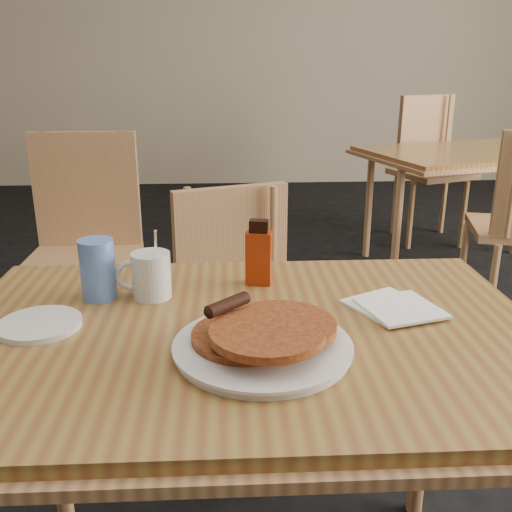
# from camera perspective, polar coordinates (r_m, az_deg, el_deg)

# --- Properties ---
(wall_back) EXTENTS (8.00, 0.00, 8.00)m
(wall_back) POSITION_cam_1_polar(r_m,az_deg,el_deg) (6.08, -2.43, 20.35)
(wall_back) COLOR #BBA891
(wall_back) RESTS_ON ground
(main_table) EXTENTS (1.20, 0.82, 0.75)m
(main_table) POSITION_cam_1_polar(r_m,az_deg,el_deg) (1.14, -0.93, -9.13)
(main_table) COLOR olive
(main_table) RESTS_ON floor
(neighbor_table) EXTENTS (1.40, 1.13, 0.75)m
(neighbor_table) POSITION_cam_1_polar(r_m,az_deg,el_deg) (3.62, 20.74, 9.21)
(neighbor_table) COLOR olive
(neighbor_table) RESTS_ON floor
(chair_main_far) EXTENTS (0.50, 0.51, 0.86)m
(chair_main_far) POSITION_cam_1_polar(r_m,az_deg,el_deg) (1.86, -2.36, -4.25)
(chair_main_far) COLOR tan
(chair_main_far) RESTS_ON floor
(chair_neighbor_far) EXTENTS (0.59, 0.61, 1.02)m
(chair_neighbor_far) POSITION_cam_1_polar(r_m,az_deg,el_deg) (4.32, 16.83, 9.68)
(chair_neighbor_far) COLOR tan
(chair_neighbor_far) RESTS_ON floor
(chair_wall_extra) EXTENTS (0.44, 0.44, 0.97)m
(chair_wall_extra) POSITION_cam_1_polar(r_m,az_deg,el_deg) (2.46, -16.79, 2.49)
(chair_wall_extra) COLOR tan
(chair_wall_extra) RESTS_ON floor
(pancake_plate) EXTENTS (0.32, 0.32, 0.09)m
(pancake_plate) POSITION_cam_1_polar(r_m,az_deg,el_deg) (1.02, 0.72, -8.40)
(pancake_plate) COLOR silver
(pancake_plate) RESTS_ON main_table
(coffee_mug) EXTENTS (0.12, 0.08, 0.16)m
(coffee_mug) POSITION_cam_1_polar(r_m,az_deg,el_deg) (1.26, -10.55, -1.82)
(coffee_mug) COLOR silver
(coffee_mug) RESTS_ON main_table
(syrup_bottle) EXTENTS (0.06, 0.05, 0.15)m
(syrup_bottle) POSITION_cam_1_polar(r_m,az_deg,el_deg) (1.30, 0.28, 0.13)
(syrup_bottle) COLOR maroon
(syrup_bottle) RESTS_ON main_table
(napkin_stack) EXTENTS (0.21, 0.22, 0.01)m
(napkin_stack) POSITION_cam_1_polar(r_m,az_deg,el_deg) (1.23, 13.66, -4.97)
(napkin_stack) COLOR white
(napkin_stack) RESTS_ON main_table
(blue_tumbler) EXTENTS (0.08, 0.08, 0.13)m
(blue_tumbler) POSITION_cam_1_polar(r_m,az_deg,el_deg) (1.27, -15.54, -1.28)
(blue_tumbler) COLOR #567ECA
(blue_tumbler) RESTS_ON main_table
(side_saucer) EXTENTS (0.18, 0.18, 0.01)m
(side_saucer) POSITION_cam_1_polar(r_m,az_deg,el_deg) (1.19, -20.84, -6.41)
(side_saucer) COLOR silver
(side_saucer) RESTS_ON main_table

